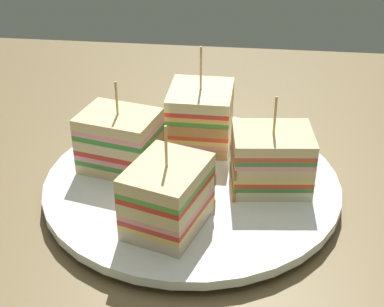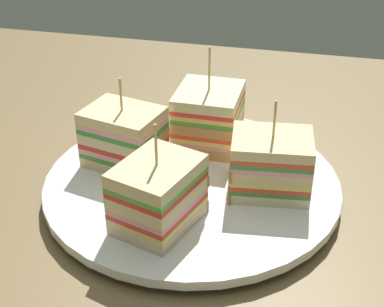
# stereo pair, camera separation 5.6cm
# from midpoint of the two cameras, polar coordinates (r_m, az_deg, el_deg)

# --- Properties ---
(ground_plane) EXTENTS (1.24, 0.86, 0.02)m
(ground_plane) POSITION_cam_midpoint_polar(r_m,az_deg,el_deg) (0.59, 2.72, -4.77)
(ground_plane) COLOR brown
(plate) EXTENTS (0.30, 0.30, 0.02)m
(plate) POSITION_cam_midpoint_polar(r_m,az_deg,el_deg) (0.58, 2.77, -3.22)
(plate) COLOR white
(plate) RESTS_ON ground_plane
(sandwich_wedge_0) EXTENTS (0.08, 0.07, 0.10)m
(sandwich_wedge_0) POSITION_cam_midpoint_polar(r_m,az_deg,el_deg) (0.55, 10.74, -1.23)
(sandwich_wedge_0) COLOR beige
(sandwich_wedge_0) RESTS_ON plate
(sandwich_wedge_1) EXTENTS (0.07, 0.08, 0.11)m
(sandwich_wedge_1) POSITION_cam_midpoint_polar(r_m,az_deg,el_deg) (0.62, 4.13, 3.60)
(sandwich_wedge_1) COLOR #DCB48B
(sandwich_wedge_1) RESTS_ON plate
(sandwich_wedge_2) EXTENTS (0.09, 0.07, 0.10)m
(sandwich_wedge_2) POSITION_cam_midpoint_polar(r_m,az_deg,el_deg) (0.58, -4.13, 1.56)
(sandwich_wedge_2) COLOR beige
(sandwich_wedge_2) RESTS_ON plate
(sandwich_wedge_3) EXTENTS (0.08, 0.09, 0.10)m
(sandwich_wedge_3) POSITION_cam_midpoint_polar(r_m,az_deg,el_deg) (0.49, -0.21, -4.23)
(sandwich_wedge_3) COLOR beige
(sandwich_wedge_3) RESTS_ON plate
(spoon) EXTENTS (0.09, 0.12, 0.01)m
(spoon) POSITION_cam_midpoint_polar(r_m,az_deg,el_deg) (0.70, 6.48, 2.59)
(spoon) COLOR silver
(spoon) RESTS_ON ground_plane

